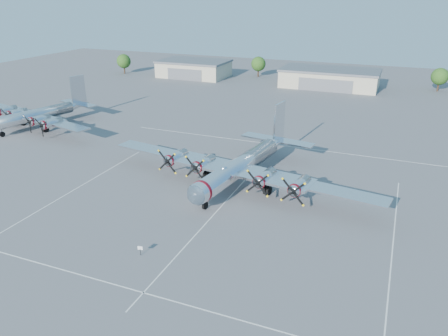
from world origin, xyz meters
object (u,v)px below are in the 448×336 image
at_px(hangar_center, 330,78).
at_px(bomber_west, 41,127).
at_px(tree_far_west, 124,61).
at_px(info_placard, 140,249).
at_px(tree_west, 258,64).
at_px(main_bomber_b29, 242,182).
at_px(tree_east, 440,77).
at_px(hangar_west, 194,68).

bearing_deg(hangar_center, bomber_west, -127.56).
height_order(tree_far_west, info_placard, tree_far_west).
bearing_deg(tree_west, tree_far_west, -165.07).
height_order(hangar_center, tree_far_west, tree_far_west).
bearing_deg(main_bomber_b29, info_placard, -90.16).
xyz_separation_m(hangar_center, bomber_west, (-49.91, -64.91, -2.71)).
xyz_separation_m(tree_far_west, tree_east, (100.00, 10.00, 0.00)).
bearing_deg(bomber_west, main_bomber_b29, 1.73).
distance_m(hangar_center, bomber_west, 81.92).
height_order(hangar_center, bomber_west, hangar_center).
bearing_deg(tree_east, bomber_west, -138.40).
height_order(tree_far_west, tree_west, same).
height_order(hangar_west, bomber_west, hangar_west).
height_order(main_bomber_b29, bomber_west, main_bomber_b29).
relative_size(tree_far_west, tree_east, 1.00).
relative_size(hangar_center, main_bomber_b29, 0.66).
bearing_deg(tree_west, hangar_west, -158.11).
bearing_deg(tree_east, tree_far_west, -174.29).
bearing_deg(bomber_west, tree_west, 85.13).
bearing_deg(tree_east, hangar_center, -168.62).
xyz_separation_m(hangar_center, info_placard, (-3.76, -98.50, -1.92)).
relative_size(hangar_center, info_placard, 25.47).
relative_size(hangar_west, tree_east, 3.40).
distance_m(hangar_center, main_bomber_b29, 75.77).
bearing_deg(hangar_west, bomber_west, -94.32).
height_order(hangar_west, main_bomber_b29, hangar_west).
bearing_deg(main_bomber_b29, tree_far_west, 143.21).
relative_size(hangar_center, tree_west, 4.31).
xyz_separation_m(hangar_west, tree_west, (20.00, 8.04, 1.51)).
distance_m(hangar_center, info_placard, 98.59).
height_order(hangar_west, info_placard, hangar_west).
relative_size(hangar_west, tree_far_west, 3.40).
xyz_separation_m(tree_east, info_placard, (-33.76, -104.54, -3.43)).
bearing_deg(tree_far_west, bomber_west, -71.75).
bearing_deg(main_bomber_b29, tree_east, 78.75).
height_order(hangar_center, tree_east, tree_east).
xyz_separation_m(tree_east, main_bomber_b29, (-30.11, -81.76, -4.22)).
relative_size(hangar_west, tree_west, 3.40).
bearing_deg(tree_west, info_placard, -78.73).
xyz_separation_m(tree_west, main_bomber_b29, (24.89, -83.76, -4.22)).
bearing_deg(info_placard, hangar_west, 103.52).
relative_size(tree_far_west, tree_west, 1.00).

